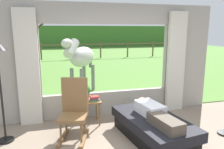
{
  "coord_description": "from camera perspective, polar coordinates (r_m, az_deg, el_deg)",
  "views": [
    {
      "loc": [
        -1.15,
        -2.57,
        1.98
      ],
      "look_at": [
        0.0,
        1.8,
        1.05
      ],
      "focal_mm": 35.1,
      "sensor_mm": 36.0,
      "label": 1
    }
  ],
  "objects": [
    {
      "name": "back_wall_with_window",
      "position": [
        5.02,
        -1.34,
        3.25
      ],
      "size": [
        5.2,
        0.12,
        2.55
      ],
      "color": "#9E998E",
      "rests_on": "ground_plane"
    },
    {
      "name": "curtain_panel_left",
      "position": [
        4.78,
        -21.02,
        1.47
      ],
      "size": [
        0.44,
        0.1,
        2.4
      ],
      "primitive_type": "cube",
      "color": "beige",
      "rests_on": "ground_plane"
    },
    {
      "name": "curtain_panel_right",
      "position": [
        5.54,
        16.3,
        3.06
      ],
      "size": [
        0.44,
        0.1,
        2.4
      ],
      "primitive_type": "cube",
      "color": "beige",
      "rests_on": "ground_plane"
    },
    {
      "name": "outdoor_pasture_lawn",
      "position": [
        15.89,
        -10.53,
        4.29
      ],
      "size": [
        36.0,
        21.68,
        0.02
      ],
      "primitive_type": "cube",
      "color": "#568438",
      "rests_on": "ground_plane"
    },
    {
      "name": "distant_hill_ridge",
      "position": [
        25.61,
        -12.36,
        9.6
      ],
      "size": [
        36.0,
        2.0,
        2.4
      ],
      "primitive_type": "cube",
      "color": "#3C6D2C",
      "rests_on": "ground_plane"
    },
    {
      "name": "recliner_sofa",
      "position": [
        4.19,
        10.52,
        -13.45
      ],
      "size": [
        1.15,
        1.82,
        0.42
      ],
      "rotation": [
        0.0,
        0.0,
        0.15
      ],
      "color": "black",
      "rests_on": "ground_plane"
    },
    {
      "name": "reclining_person",
      "position": [
        4.03,
        10.99,
        -9.81
      ],
      "size": [
        0.43,
        1.44,
        0.22
      ],
      "rotation": [
        0.0,
        0.0,
        0.15
      ],
      "color": "silver",
      "rests_on": "recliner_sofa"
    },
    {
      "name": "rocking_chair",
      "position": [
        4.11,
        -9.89,
        -8.98
      ],
      "size": [
        0.65,
        0.79,
        1.12
      ],
      "rotation": [
        0.0,
        0.0,
        -0.31
      ],
      "color": "brown",
      "rests_on": "ground_plane"
    },
    {
      "name": "side_table",
      "position": [
        4.7,
        -5.78,
        -7.72
      ],
      "size": [
        0.44,
        0.44,
        0.52
      ],
      "color": "brown",
      "rests_on": "ground_plane"
    },
    {
      "name": "potted_plant",
      "position": [
        4.67,
        -6.94,
        -4.34
      ],
      "size": [
        0.22,
        0.22,
        0.32
      ],
      "color": "#9E6042",
      "rests_on": "side_table"
    },
    {
      "name": "book_stack",
      "position": [
        4.62,
        -4.59,
        -6.21
      ],
      "size": [
        0.2,
        0.15,
        0.1
      ],
      "color": "#337247",
      "rests_on": "side_table"
    },
    {
      "name": "horse",
      "position": [
        6.67,
        -8.01,
        4.41
      ],
      "size": [
        1.28,
        1.71,
        1.73
      ],
      "rotation": [
        0.0,
        0.0,
        2.57
      ],
      "color": "#B2B2AD",
      "rests_on": "outdoor_pasture_lawn"
    },
    {
      "name": "pasture_tree",
      "position": [
        9.0,
        -20.37,
        7.63
      ],
      "size": [
        1.53,
        1.55,
        3.17
      ],
      "color": "#4C3823",
      "rests_on": "outdoor_pasture_lawn"
    },
    {
      "name": "pasture_fence_line",
      "position": [
        15.19,
        -10.45,
        6.76
      ],
      "size": [
        16.1,
        0.1,
        1.1
      ],
      "color": "brown",
      "rests_on": "outdoor_pasture_lawn"
    }
  ]
}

